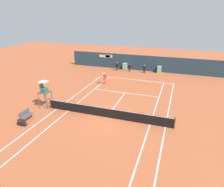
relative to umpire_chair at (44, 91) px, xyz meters
name	(u,v)px	position (x,y,z in m)	size (l,w,h in m)	color
ground_plane	(109,114)	(6.62, 0.43, -1.74)	(80.00, 80.00, 0.01)	#B25633
tennis_net	(106,112)	(6.62, -0.15, -1.24)	(12.10, 0.10, 1.07)	#4C4C51
sponsor_back_wall	(143,63)	(6.59, 16.82, -0.54)	(25.00, 1.02, 2.49)	#233D4C
umpire_chair	(44,91)	(0.00, 0.00, 0.00)	(1.00, 1.00, 2.71)	#47474C
player_bench	(26,115)	(-0.01, -2.92, -1.24)	(0.54, 1.26, 0.88)	#38383D
equipment_bag	(23,124)	(0.35, -3.82, -1.59)	(0.89, 0.31, 0.32)	black
player_on_baseline	(105,77)	(3.15, 8.48, -0.81)	(0.48, 0.79, 1.79)	red
ball_kid_left_post	(144,68)	(7.15, 15.54, -1.01)	(0.43, 0.18, 1.27)	black
ball_kid_right_post	(117,66)	(2.61, 15.54, -0.95)	(0.46, 0.20, 1.39)	black
ball_kid_centre_post	(130,67)	(4.74, 15.54, -1.02)	(0.42, 0.20, 1.26)	black
tennis_ball_near_service_line	(121,92)	(6.15, 6.26, -1.71)	(0.07, 0.07, 0.07)	#CCE033
tennis_ball_by_sideline	(108,98)	(5.32, 3.96, -1.71)	(0.07, 0.07, 0.07)	#CCE033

